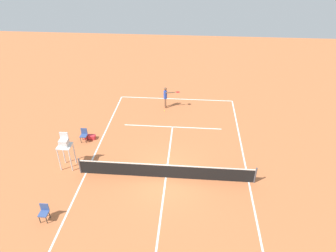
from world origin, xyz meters
TOP-DOWN VIEW (x-y plane):
  - ground_plane at (0.00, 0.00)m, footprint 60.00×60.00m
  - court_lines at (0.00, 0.00)m, footprint 9.79×20.47m
  - tennis_net at (0.00, 0.00)m, footprint 10.39×0.10m
  - player_serving at (0.76, -8.60)m, footprint 1.35×0.45m
  - tennis_ball at (0.82, -7.94)m, footprint 0.07×0.07m
  - umpire_chair at (6.07, -0.51)m, footprint 0.80×0.80m
  - courtside_chair_near at (5.76, 3.61)m, footprint 0.44×0.46m
  - courtside_chair_mid at (5.97, -3.29)m, footprint 0.44×0.46m
  - equipment_bag at (5.68, -3.57)m, footprint 0.76×0.32m

SIDE VIEW (x-z plane):
  - ground_plane at x=0.00m, z-range 0.00..0.00m
  - court_lines at x=0.00m, z-range 0.00..0.01m
  - tennis_ball at x=0.82m, z-range 0.00..0.07m
  - equipment_bag at x=5.68m, z-range 0.00..0.30m
  - tennis_net at x=0.00m, z-range -0.04..1.03m
  - courtside_chair_near at x=5.76m, z-range 0.06..1.01m
  - courtside_chair_mid at x=5.97m, z-range 0.06..1.01m
  - player_serving at x=0.76m, z-range 0.18..1.98m
  - umpire_chair at x=6.07m, z-range 0.40..2.81m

